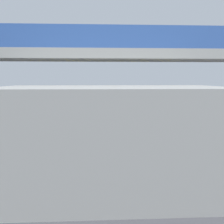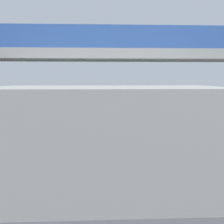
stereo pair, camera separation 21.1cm
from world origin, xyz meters
TOP-DOWN VIEW (x-y plane):
  - ground at (0.00, 0.00)m, footprint 80.00×80.00m
  - city_bus at (0.69, 0.64)m, footprint 11.54×2.85m
  - pedestrian at (4.68, 2.92)m, footprint 0.38×0.38m
  - traffic_sign at (-6.88, -3.74)m, footprint 0.08×0.60m
  - lane_dash_leftmost at (-8.00, -2.58)m, footprint 2.00×0.20m
  - lane_dash_left at (-4.00, -2.58)m, footprint 2.00×0.20m
  - lane_dash_centre at (0.00, -2.58)m, footprint 2.00×0.20m
  - lane_dash_right at (4.00, -2.58)m, footprint 2.00×0.20m
  - lane_dash_rightmost at (8.00, -2.58)m, footprint 2.00×0.20m
  - pedestrian_overpass at (0.00, 9.43)m, footprint 29.19×2.60m
  - station_building at (1.54, 13.28)m, footprint 9.00×5.04m

SIDE VIEW (x-z plane):
  - ground at x=0.00m, z-range 0.00..0.00m
  - lane_dash_leftmost at x=-8.00m, z-range 0.00..0.01m
  - lane_dash_left at x=-4.00m, z-range 0.00..0.01m
  - lane_dash_centre at x=0.00m, z-range 0.00..0.01m
  - lane_dash_right at x=4.00m, z-range 0.00..0.01m
  - lane_dash_rightmost at x=8.00m, z-range 0.00..0.01m
  - pedestrian at x=4.68m, z-range -0.01..1.78m
  - city_bus at x=0.69m, z-range 0.31..3.46m
  - traffic_sign at x=-6.88m, z-range 0.49..3.29m
  - station_building at x=1.54m, z-range 0.00..4.20m
  - pedestrian_overpass at x=0.00m, z-range 1.76..8.86m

